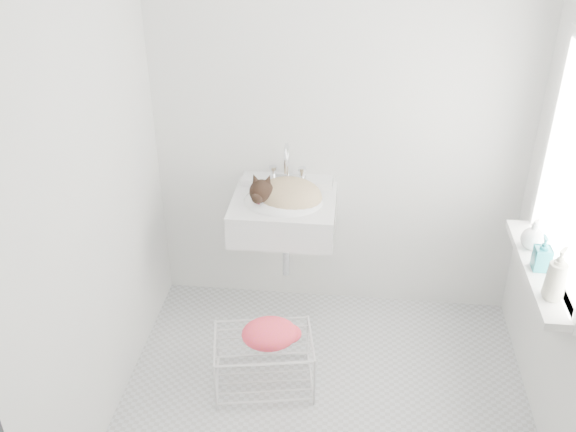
# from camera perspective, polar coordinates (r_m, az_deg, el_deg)

# --- Properties ---
(floor) EXTENTS (2.20, 2.00, 0.02)m
(floor) POSITION_cam_1_polar(r_m,az_deg,el_deg) (3.60, 3.16, -16.51)
(floor) COLOR silver
(floor) RESTS_ON ground
(back_wall) EXTENTS (2.20, 0.02, 2.50)m
(back_wall) POSITION_cam_1_polar(r_m,az_deg,el_deg) (3.74, 4.62, 8.53)
(back_wall) COLOR white
(back_wall) RESTS_ON ground
(left_wall) EXTENTS (0.02, 2.00, 2.50)m
(left_wall) POSITION_cam_1_polar(r_m,az_deg,el_deg) (3.07, -17.13, 2.22)
(left_wall) COLOR white
(left_wall) RESTS_ON ground
(window_frame) EXTENTS (0.04, 0.90, 1.10)m
(window_frame) POSITION_cam_1_polar(r_m,az_deg,el_deg) (3.13, 24.11, 3.46)
(window_frame) COLOR white
(window_frame) RESTS_ON right_wall
(windowsill) EXTENTS (0.16, 0.88, 0.04)m
(windowsill) POSITION_cam_1_polar(r_m,az_deg,el_deg) (3.35, 21.33, -4.43)
(windowsill) COLOR white
(windowsill) RESTS_ON right_wall
(sink) EXTENTS (0.59, 0.52, 0.24)m
(sink) POSITION_cam_1_polar(r_m,az_deg,el_deg) (3.69, -0.37, 1.48)
(sink) COLOR white
(sink) RESTS_ON back_wall
(faucet) EXTENTS (0.22, 0.15, 0.22)m
(faucet) POSITION_cam_1_polar(r_m,az_deg,el_deg) (3.79, -0.07, 4.63)
(faucet) COLOR silver
(faucet) RESTS_ON sink
(cat) EXTENTS (0.42, 0.34, 0.25)m
(cat) POSITION_cam_1_polar(r_m,az_deg,el_deg) (3.66, -0.19, 1.89)
(cat) COLOR tan
(cat) RESTS_ON sink
(wire_rack) EXTENTS (0.58, 0.45, 0.31)m
(wire_rack) POSITION_cam_1_polar(r_m,az_deg,el_deg) (3.63, -2.15, -12.78)
(wire_rack) COLOR silver
(wire_rack) RESTS_ON floor
(towel) EXTENTS (0.34, 0.27, 0.12)m
(towel) POSITION_cam_1_polar(r_m,az_deg,el_deg) (3.48, -1.64, -10.74)
(towel) COLOR #E44907
(towel) RESTS_ON wire_rack
(bottle_a) EXTENTS (0.12, 0.12, 0.21)m
(bottle_a) POSITION_cam_1_polar(r_m,az_deg,el_deg) (3.14, 22.20, -6.69)
(bottle_a) COLOR beige
(bottle_a) RESTS_ON windowsill
(bottle_b) EXTENTS (0.08, 0.08, 0.17)m
(bottle_b) POSITION_cam_1_polar(r_m,az_deg,el_deg) (3.32, 21.31, -4.36)
(bottle_b) COLOR #146D78
(bottle_b) RESTS_ON windowsill
(bottle_c) EXTENTS (0.17, 0.17, 0.15)m
(bottle_c) POSITION_cam_1_polar(r_m,az_deg,el_deg) (3.48, 20.64, -2.61)
(bottle_c) COLOR white
(bottle_c) RESTS_ON windowsill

